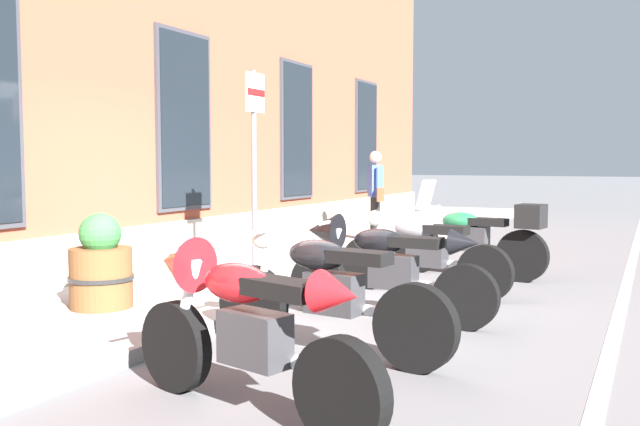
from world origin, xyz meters
name	(u,v)px	position (x,y,z in m)	size (l,w,h in m)	color
ground_plane	(283,307)	(0.00, 0.00, 0.00)	(140.00, 140.00, 0.00)	#4C4C4F
sidewalk	(185,292)	(0.00, 1.27, 0.06)	(29.83, 2.54, 0.12)	slate
lane_stripe	(613,341)	(0.00, -3.20, 0.00)	(29.83, 0.12, 0.01)	silver
motorcycle_red_sport	(240,320)	(-2.81, -1.25, 0.57)	(0.77, 1.98, 1.05)	black
motorcycle_black_naked	(326,294)	(-1.46, -1.19, 0.49)	(0.62, 2.15, 0.99)	black
motorcycle_black_sport	(380,263)	(-0.11, -1.12, 0.56)	(0.62, 2.13, 1.02)	black
motorcycle_grey_naked	(422,254)	(1.31, -1.09, 0.47)	(0.62, 2.10, 0.95)	black
motorcycle_green_touring	(476,237)	(2.76, -1.37, 0.54)	(0.70, 2.12, 1.28)	black
pedestrian_blue_top	(375,191)	(5.10, 0.96, 1.01)	(0.58, 0.45, 1.59)	black
parking_sign	(254,147)	(0.53, 0.66, 1.70)	(0.36, 0.07, 2.44)	#4C4C51
barrel_planter	(101,268)	(-1.28, 1.30, 0.51)	(0.62, 0.62, 0.92)	brown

